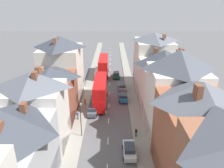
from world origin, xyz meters
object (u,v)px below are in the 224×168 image
(double_decker_bus_lead, at_px, (104,66))
(delivery_van, at_px, (99,73))
(car_mid_black, at_px, (123,87))
(pedestrian_mid_right, at_px, (78,115))
(pedestrian_mid_left, at_px, (136,132))
(car_parked_left_a, at_px, (124,97))
(car_parked_right_a, at_px, (117,75))
(street_lamp, at_px, (81,118))
(car_near_blue, at_px, (93,110))
(car_parked_left_b, at_px, (130,150))
(double_decker_bus_mid_street, at_px, (101,91))
(pedestrian_far_left, at_px, (85,100))

(double_decker_bus_lead, bearing_deg, delivery_van, -125.91)
(car_mid_black, distance_m, pedestrian_mid_right, 16.40)
(pedestrian_mid_left, xyz_separation_m, pedestrian_mid_right, (-10.08, 5.31, 0.00))
(car_parked_left_a, height_order, car_parked_right_a, car_parked_right_a)
(car_parked_right_a, distance_m, pedestrian_mid_left, 28.03)
(pedestrian_mid_right, distance_m, street_lamp, 5.52)
(car_parked_right_a, height_order, delivery_van, delivery_van)
(delivery_van, bearing_deg, car_parked_left_a, -66.73)
(car_near_blue, xyz_separation_m, car_parked_left_b, (6.20, -11.65, 0.00))
(car_near_blue, xyz_separation_m, street_lamp, (-1.15, -7.12, 2.42))
(double_decker_bus_mid_street, height_order, car_parked_right_a, double_decker_bus_mid_street)
(car_near_blue, height_order, car_parked_left_a, car_near_blue)
(car_parked_left_a, xyz_separation_m, pedestrian_mid_right, (-8.71, -8.06, 0.22))
(street_lamp, bearing_deg, car_mid_black, 68.61)
(car_near_blue, relative_size, delivery_van, 0.76)
(car_parked_left_b, height_order, street_lamp, street_lamp)
(double_decker_bus_lead, height_order, double_decker_bus_mid_street, same)
(pedestrian_mid_left, bearing_deg, delivery_van, 105.23)
(double_decker_bus_lead, xyz_separation_m, double_decker_bus_mid_street, (0.00, -17.36, 0.00))
(car_mid_black, height_order, pedestrian_mid_left, pedestrian_mid_left)
(delivery_van, height_order, pedestrian_mid_right, delivery_van)
(car_mid_black, height_order, pedestrian_mid_right, pedestrian_mid_right)
(car_near_blue, relative_size, pedestrian_far_left, 2.47)
(delivery_van, bearing_deg, pedestrian_far_left, -96.47)
(double_decker_bus_lead, distance_m, car_mid_black, 11.64)
(car_parked_left_a, relative_size, delivery_van, 0.77)
(double_decker_bus_lead, distance_m, car_near_blue, 22.15)
(street_lamp, bearing_deg, double_decker_bus_lead, 85.21)
(double_decker_bus_mid_street, bearing_deg, delivery_van, 94.74)
(car_mid_black, relative_size, pedestrian_far_left, 2.80)
(car_near_blue, bearing_deg, pedestrian_mid_right, -138.32)
(double_decker_bus_mid_street, height_order, car_near_blue, double_decker_bus_mid_street)
(car_near_blue, bearing_deg, double_decker_bus_mid_street, 74.50)
(car_near_blue, distance_m, pedestrian_far_left, 4.22)
(pedestrian_far_left, xyz_separation_m, street_lamp, (0.72, -10.89, 2.21))
(delivery_van, bearing_deg, double_decker_bus_mid_street, -85.26)
(car_parked_right_a, bearing_deg, car_parked_left_b, -87.67)
(double_decker_bus_lead, distance_m, street_lamp, 29.24)
(double_decker_bus_lead, bearing_deg, pedestrian_mid_right, -98.92)
(double_decker_bus_mid_street, relative_size, car_mid_black, 2.40)
(delivery_van, bearing_deg, car_near_blue, -90.00)
(double_decker_bus_mid_street, relative_size, street_lamp, 1.96)
(double_decker_bus_lead, relative_size, pedestrian_mid_right, 6.71)
(car_near_blue, distance_m, car_parked_left_a, 8.50)
(car_parked_right_a, distance_m, pedestrian_far_left, 17.91)
(car_mid_black, height_order, delivery_van, delivery_van)
(car_parked_right_a, bearing_deg, pedestrian_mid_left, -84.55)
(double_decker_bus_lead, xyz_separation_m, pedestrian_mid_left, (6.27, -29.56, -1.78))
(double_decker_bus_mid_street, height_order, car_parked_left_b, double_decker_bus_mid_street)
(car_near_blue, xyz_separation_m, pedestrian_mid_right, (-2.51, -2.24, 0.22))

